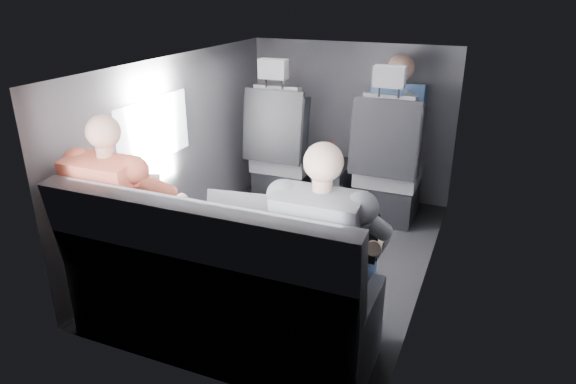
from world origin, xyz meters
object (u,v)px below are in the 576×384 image
at_px(rear_bench, 218,296).
at_px(passenger_rear_right, 328,255).
at_px(laptop_silver, 246,220).
at_px(laptop_black, 347,238).
at_px(front_seat_right, 387,174).
at_px(passenger_front_right, 396,122).
at_px(center_console, 334,187).
at_px(laptop_white, 143,201).
at_px(passenger_rear_left, 129,215).
at_px(soda_cup, 332,161).
at_px(front_seat_left, 283,160).

distance_m(rear_bench, passenger_rear_right, 0.64).
distance_m(laptop_silver, laptop_black, 0.56).
bearing_deg(front_seat_right, passenger_rear_right, -86.67).
relative_size(rear_bench, passenger_front_right, 1.84).
bearing_deg(center_console, laptop_white, -110.44).
bearing_deg(passenger_front_right, center_console, -153.82).
xyz_separation_m(rear_bench, laptop_silver, (0.04, 0.26, 0.32)).
bearing_deg(passenger_rear_left, laptop_silver, 14.77).
relative_size(rear_bench, laptop_white, 4.06).
bearing_deg(laptop_white, passenger_rear_left, -80.35).
bearing_deg(soda_cup, center_console, 95.16).
distance_m(soda_cup, laptop_silver, 1.59).
bearing_deg(front_seat_left, passenger_front_right, 16.10).
bearing_deg(passenger_rear_right, front_seat_left, 119.09).
height_order(passenger_rear_right, passenger_front_right, passenger_front_right).
height_order(front_seat_left, passenger_front_right, passenger_front_right).
bearing_deg(passenger_front_right, front_seat_right, -88.55).
bearing_deg(rear_bench, laptop_white, 157.05).
relative_size(laptop_silver, passenger_rear_left, 0.30).
bearing_deg(passenger_rear_right, passenger_front_right, 93.09).
xyz_separation_m(laptop_silver, passenger_rear_right, (0.52, -0.17, -0.01)).
relative_size(front_seat_right, laptop_black, 3.52).
xyz_separation_m(center_console, laptop_silver, (0.04, -1.68, 0.43)).
bearing_deg(front_seat_right, laptop_white, -123.29).
xyz_separation_m(laptop_silver, passenger_front_right, (0.41, 1.90, 0.13)).
xyz_separation_m(front_seat_right, laptop_white, (-1.08, -1.64, 0.23)).
distance_m(front_seat_right, passenger_rear_right, 1.82).
bearing_deg(laptop_silver, laptop_black, -0.27).
bearing_deg(passenger_rear_left, passenger_front_right, 63.26).
height_order(center_console, laptop_silver, laptop_silver).
height_order(front_seat_left, rear_bench, front_seat_left).
height_order(soda_cup, passenger_front_right, passenger_front_right).
height_order(center_console, passenger_rear_right, passenger_rear_right).
height_order(laptop_white, passenger_rear_left, passenger_rear_left).
height_order(laptop_white, laptop_silver, laptop_white).
bearing_deg(soda_cup, front_seat_right, 7.86).
height_order(front_seat_left, front_seat_right, same).
relative_size(soda_cup, laptop_silver, 0.71).
xyz_separation_m(soda_cup, laptop_black, (0.59, -1.58, 0.17)).
bearing_deg(front_seat_left, center_console, 5.07).
relative_size(front_seat_right, laptop_silver, 3.50).
bearing_deg(laptop_silver, front_seat_right, 75.90).
xyz_separation_m(rear_bench, soda_cup, (0.01, 1.84, 0.16)).
height_order(rear_bench, passenger_rear_right, passenger_rear_right).
height_order(soda_cup, passenger_rear_right, passenger_rear_right).
relative_size(rear_bench, laptop_silver, 4.43).
relative_size(front_seat_right, rear_bench, 0.79).
height_order(rear_bench, laptop_white, rear_bench).
distance_m(center_console, passenger_rear_left, 1.99).
bearing_deg(laptop_black, laptop_white, 179.79).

